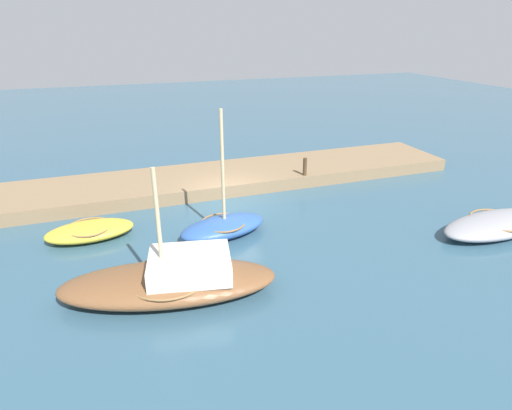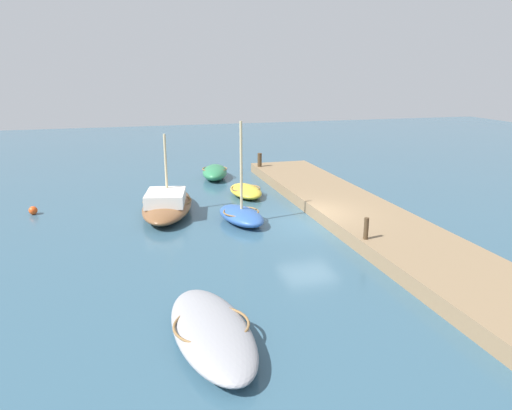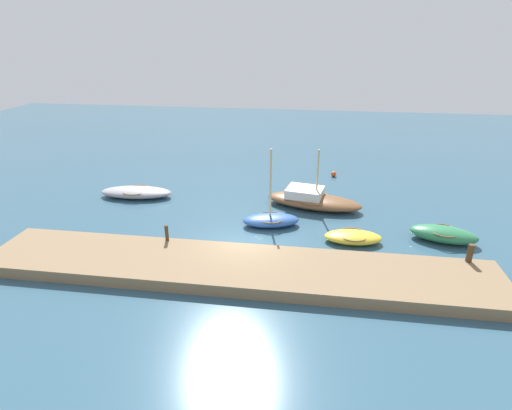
{
  "view_description": "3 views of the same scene",
  "coord_description": "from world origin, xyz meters",
  "views": [
    {
      "loc": [
        4.62,
        16.7,
        7.27
      ],
      "look_at": [
        0.0,
        3.62,
        1.35
      ],
      "focal_mm": 29.97,
      "sensor_mm": 36.0,
      "label": 1
    },
    {
      "loc": [
        -19.87,
        8.04,
        6.89
      ],
      "look_at": [
        0.33,
        2.44,
        1.0
      ],
      "focal_mm": 34.27,
      "sensor_mm": 36.0,
      "label": 2
    },
    {
      "loc": [
        3.23,
        -18.46,
        10.58
      ],
      "look_at": [
        -0.05,
        4.43,
        0.62
      ],
      "focal_mm": 28.32,
      "sensor_mm": 36.0,
      "label": 3
    }
  ],
  "objects": [
    {
      "name": "dock_platform",
      "position": [
        0.0,
        -2.43,
        0.29
      ],
      "size": [
        24.26,
        3.92,
        0.58
      ],
      "primitive_type": "cube",
      "color": "#846B4C",
      "rests_on": "ground_plane"
    },
    {
      "name": "rowboat_yellow",
      "position": [
        5.69,
        1.55,
        0.31
      ],
      "size": [
        3.16,
        1.72,
        0.59
      ],
      "rotation": [
        0.0,
        0.0,
        0.05
      ],
      "color": "gold",
      "rests_on": "ground_plane"
    },
    {
      "name": "ground_plane",
      "position": [
        0.0,
        0.0,
        0.0
      ],
      "size": [
        84.0,
        84.0,
        0.0
      ],
      "primitive_type": "plane",
      "color": "#33566B"
    },
    {
      "name": "sailboat_brown",
      "position": [
        3.42,
        6.1,
        0.51
      ],
      "size": [
        6.52,
        3.48,
        3.88
      ],
      "rotation": [
        0.0,
        0.0,
        -0.2
      ],
      "color": "brown",
      "rests_on": "ground_plane"
    },
    {
      "name": "rowboat_blue",
      "position": [
        1.05,
        2.96,
        0.38
      ],
      "size": [
        3.57,
        2.24,
        4.67
      ],
      "rotation": [
        0.0,
        0.0,
        0.21
      ],
      "color": "#2D569E",
      "rests_on": "ground_plane"
    },
    {
      "name": "mooring_post_west",
      "position": [
        -3.99,
        -0.72,
        1.0
      ],
      "size": [
        0.18,
        0.18,
        0.85
      ],
      "primitive_type": "cylinder",
      "color": "#47331E",
      "rests_on": "dock_platform"
    },
    {
      "name": "mooring_post_mid_west",
      "position": [
        10.85,
        -0.72,
        1.03
      ],
      "size": [
        0.28,
        0.28,
        0.89
      ],
      "primitive_type": "cylinder",
      "color": "#47331E",
      "rests_on": "dock_platform"
    },
    {
      "name": "rowboat_green",
      "position": [
        10.59,
        2.36,
        0.43
      ],
      "size": [
        3.76,
        2.3,
        0.83
      ],
      "rotation": [
        0.0,
        0.0,
        -0.23
      ],
      "color": "#2D7A4C",
      "rests_on": "ground_plane"
    },
    {
      "name": "marker_buoy",
      "position": [
        5.03,
        12.43,
        0.21
      ],
      "size": [
        0.41,
        0.41,
        0.41
      ],
      "primitive_type": "sphere",
      "color": "#E54C19",
      "rests_on": "ground_plane"
    },
    {
      "name": "motorboat_grey",
      "position": [
        -8.7,
        6.14,
        0.34
      ],
      "size": [
        5.05,
        2.25,
        0.67
      ],
      "rotation": [
        0.0,
        0.0,
        0.07
      ],
      "color": "#939399",
      "rests_on": "ground_plane"
    }
  ]
}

